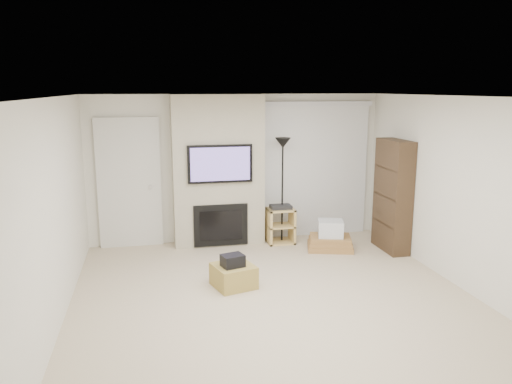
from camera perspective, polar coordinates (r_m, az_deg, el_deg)
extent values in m
cube|color=beige|center=(6.32, 2.35, -12.49)|extent=(5.00, 5.50, 0.00)
cube|color=white|center=(5.76, 2.57, 10.82)|extent=(5.00, 5.50, 0.00)
cube|color=white|center=(8.55, -2.20, 2.74)|extent=(5.00, 0.00, 2.50)
cube|color=white|center=(3.45, 14.29, -11.61)|extent=(5.00, 0.00, 2.50)
cube|color=white|center=(5.82, -22.12, -2.47)|extent=(0.00, 5.50, 2.50)
cube|color=white|center=(6.97, 22.78, -0.28)|extent=(0.00, 5.50, 2.50)
cube|color=silver|center=(6.64, 4.18, 10.91)|extent=(0.35, 0.18, 0.01)
cube|color=#A48A40|center=(6.73, -2.58, -9.54)|extent=(0.62, 0.62, 0.30)
cube|color=black|center=(6.60, -2.68, -7.84)|extent=(0.33, 0.29, 0.16)
cube|color=#BAB096|center=(8.30, -4.33, 2.44)|extent=(1.50, 0.40, 2.50)
cube|color=black|center=(8.06, -4.13, 3.23)|extent=(1.05, 0.06, 0.62)
cube|color=#5A498C|center=(8.02, -4.09, 3.19)|extent=(0.96, 0.00, 0.54)
cube|color=black|center=(8.29, -4.04, -3.80)|extent=(0.90, 0.04, 0.70)
cube|color=black|center=(8.27, -4.02, -3.84)|extent=(0.70, 0.02, 0.50)
cube|color=silver|center=(8.43, -14.28, 1.00)|extent=(1.02, 0.08, 2.14)
cube|color=#B0A993|center=(8.44, -14.27, 0.71)|extent=(0.90, 0.05, 2.05)
cylinder|color=silver|center=(8.39, -11.95, 0.58)|extent=(0.07, 0.06, 0.07)
cube|color=silver|center=(8.74, 7.03, 9.97)|extent=(1.98, 0.10, 0.08)
cube|color=white|center=(8.87, 6.82, 2.30)|extent=(1.90, 0.03, 2.29)
cylinder|color=black|center=(8.65, 2.96, -5.59)|extent=(0.27, 0.27, 0.03)
cylinder|color=black|center=(8.44, 3.02, -0.14)|extent=(0.03, 0.03, 1.67)
cone|color=black|center=(8.30, 3.09, 5.62)|extent=(0.27, 0.27, 0.17)
cube|color=#E5BF70|center=(8.46, 1.47, -3.94)|extent=(0.04, 0.38, 0.60)
cube|color=#E5BF70|center=(8.57, 4.14, -3.78)|extent=(0.04, 0.38, 0.60)
cube|color=#E5BF70|center=(8.59, 2.80, -5.69)|extent=(0.45, 0.38, 0.03)
cube|color=#E5BF70|center=(8.51, 2.82, -3.86)|extent=(0.45, 0.38, 0.03)
cube|color=#E5BF70|center=(8.44, 2.84, -2.00)|extent=(0.45, 0.38, 0.03)
cube|color=black|center=(8.43, 2.84, -1.70)|extent=(0.35, 0.25, 0.06)
cube|color=#A77741|center=(8.33, 8.44, -6.20)|extent=(0.85, 0.73, 0.08)
cube|color=#A77741|center=(8.31, 8.46, -5.71)|extent=(0.80, 0.69, 0.07)
cube|color=#A77741|center=(8.29, 8.47, -5.24)|extent=(0.76, 0.64, 0.07)
cube|color=silver|center=(8.24, 8.51, -4.13)|extent=(0.48, 0.45, 0.26)
cube|color=#352617|center=(8.30, 15.37, -0.42)|extent=(0.30, 0.80, 1.80)
cube|color=#352617|center=(8.40, 15.08, -3.43)|extent=(0.26, 0.72, 0.02)
cube|color=#352617|center=(8.29, 15.25, -0.42)|extent=(0.26, 0.72, 0.02)
cube|color=#352617|center=(8.21, 15.42, 2.65)|extent=(0.26, 0.72, 0.02)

